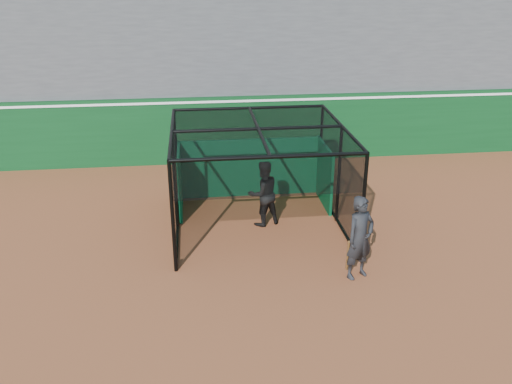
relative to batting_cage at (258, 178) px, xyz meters
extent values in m
plane|color=brown|center=(-0.24, -2.90, -1.43)|extent=(120.00, 120.00, 0.00)
cube|color=#0A3B17|center=(-0.24, 5.60, -0.18)|extent=(50.00, 0.45, 2.50)
cube|color=white|center=(-0.24, 5.60, 0.92)|extent=(50.00, 0.50, 0.08)
cube|color=#4C4C4F|center=(-0.24, 9.48, 2.45)|extent=(50.00, 7.85, 7.75)
cube|color=#08522A|center=(0.00, 2.17, -0.48)|extent=(4.50, 0.10, 1.90)
cylinder|color=black|center=(-2.31, -2.12, -1.32)|extent=(0.08, 0.22, 0.22)
cylinder|color=black|center=(2.31, -2.12, -1.32)|extent=(0.08, 0.22, 0.22)
cylinder|color=black|center=(-2.31, 2.09, -1.32)|extent=(0.08, 0.22, 0.22)
cylinder|color=black|center=(2.31, 2.09, -1.32)|extent=(0.08, 0.22, 0.22)
imported|color=black|center=(0.15, 0.01, -0.47)|extent=(1.13, 1.01, 1.92)
imported|color=black|center=(2.04, -3.07, -0.39)|extent=(0.90, 0.77, 2.07)
cylinder|color=#593819|center=(1.79, -3.02, -0.88)|extent=(0.15, 0.35, 0.92)
camera|label=1|loc=(-1.69, -13.98, 5.55)|focal=38.00mm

